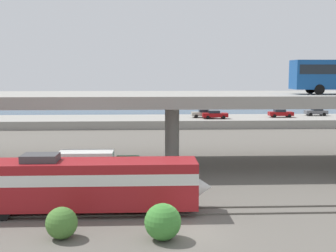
{
  "coord_description": "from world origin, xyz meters",
  "views": [
    {
      "loc": [
        -2.43,
        -25.72,
        9.66
      ],
      "look_at": [
        -0.54,
        17.54,
        4.42
      ],
      "focal_mm": 47.02,
      "sensor_mm": 36.0,
      "label": 1
    }
  ],
  "objects_px": {
    "service_truck_east": "(97,167)",
    "parked_car_1": "(203,113)",
    "parked_car_2": "(316,112)",
    "parked_car_3": "(281,113)",
    "train_locomotive": "(93,182)",
    "parked_car_0": "(215,114)"
  },
  "relations": [
    {
      "from": "train_locomotive",
      "to": "parked_car_2",
      "type": "distance_m",
      "value": 64.37
    },
    {
      "from": "service_truck_east",
      "to": "parked_car_1",
      "type": "xyz_separation_m",
      "value": [
        14.44,
        43.35,
        0.61
      ]
    },
    {
      "from": "parked_car_3",
      "to": "parked_car_2",
      "type": "bearing_deg",
      "value": 19.78
    },
    {
      "from": "service_truck_east",
      "to": "parked_car_1",
      "type": "relative_size",
      "value": 1.65
    },
    {
      "from": "parked_car_0",
      "to": "parked_car_3",
      "type": "xyz_separation_m",
      "value": [
        12.57,
        2.0,
        -0.0
      ]
    },
    {
      "from": "parked_car_0",
      "to": "parked_car_1",
      "type": "xyz_separation_m",
      "value": [
        -1.89,
        2.22,
        -0.0
      ]
    },
    {
      "from": "train_locomotive",
      "to": "service_truck_east",
      "type": "bearing_deg",
      "value": 94.58
    },
    {
      "from": "parked_car_1",
      "to": "service_truck_east",
      "type": "bearing_deg",
      "value": 71.58
    },
    {
      "from": "parked_car_1",
      "to": "parked_car_3",
      "type": "height_order",
      "value": "same"
    },
    {
      "from": "parked_car_1",
      "to": "train_locomotive",
      "type": "bearing_deg",
      "value": 74.73
    },
    {
      "from": "service_truck_east",
      "to": "train_locomotive",
      "type": "bearing_deg",
      "value": -85.42
    },
    {
      "from": "parked_car_3",
      "to": "train_locomotive",
      "type": "bearing_deg",
      "value": -119.28
    },
    {
      "from": "parked_car_2",
      "to": "parked_car_3",
      "type": "height_order",
      "value": "same"
    },
    {
      "from": "parked_car_2",
      "to": "parked_car_0",
      "type": "bearing_deg",
      "value": 13.26
    },
    {
      "from": "service_truck_east",
      "to": "parked_car_0",
      "type": "xyz_separation_m",
      "value": [
        16.33,
        41.13,
        0.61
      ]
    },
    {
      "from": "parked_car_0",
      "to": "parked_car_2",
      "type": "relative_size",
      "value": 1.08
    },
    {
      "from": "parked_car_1",
      "to": "parked_car_2",
      "type": "xyz_separation_m",
      "value": [
        22.25,
        2.58,
        -0.0
      ]
    },
    {
      "from": "parked_car_3",
      "to": "parked_car_0",
      "type": "bearing_deg",
      "value": -170.98
    },
    {
      "from": "train_locomotive",
      "to": "parked_car_1",
      "type": "bearing_deg",
      "value": 74.73
    },
    {
      "from": "train_locomotive",
      "to": "parked_car_2",
      "type": "relative_size",
      "value": 4.05
    },
    {
      "from": "service_truck_east",
      "to": "parked_car_2",
      "type": "distance_m",
      "value": 58.78
    },
    {
      "from": "parked_car_0",
      "to": "service_truck_east",
      "type": "bearing_deg",
      "value": -111.65
    }
  ]
}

